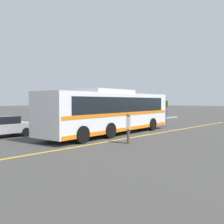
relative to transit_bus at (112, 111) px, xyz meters
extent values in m
plane|color=#423F3D|center=(-0.65, -0.04, -1.67)|extent=(220.00, 220.00, 0.00)
cube|color=gold|center=(0.01, -2.20, -1.67)|extent=(32.18, 0.20, 0.01)
cube|color=#99999E|center=(0.01, 5.64, -1.59)|extent=(40.18, 0.36, 0.15)
cube|color=silver|center=(0.01, 0.00, -0.04)|extent=(12.36, 3.61, 2.61)
cube|color=black|center=(0.01, 0.00, 0.45)|extent=(10.67, 3.50, 1.02)
cube|color=orange|center=(0.01, 0.00, -0.18)|extent=(12.12, 3.63, 0.20)
cube|color=orange|center=(0.01, 0.00, -1.23)|extent=(12.12, 3.62, 0.24)
cube|color=black|center=(6.10, 0.55, 0.01)|extent=(0.24, 2.22, 1.91)
cube|color=black|center=(6.10, 0.55, 1.11)|extent=(0.20, 1.77, 0.24)
cube|color=silver|center=(-0.59, -0.05, 1.39)|extent=(4.43, 2.40, 0.26)
cube|color=black|center=(6.38, 0.57, -1.12)|extent=(0.21, 1.90, 0.04)
cube|color=black|center=(6.38, 0.57, -1.32)|extent=(0.21, 1.90, 0.04)
cylinder|color=black|center=(3.67, 1.55, -1.17)|extent=(1.02, 0.37, 1.00)
cylinder|color=black|center=(3.88, -0.87, -1.17)|extent=(1.02, 0.37, 1.00)
cylinder|color=black|center=(-1.92, 1.05, -1.17)|extent=(1.02, 0.37, 1.00)
cylinder|color=black|center=(-1.70, -1.37, -1.17)|extent=(1.02, 0.37, 1.00)
cylinder|color=black|center=(-4.47, 0.82, -1.17)|extent=(1.02, 0.37, 1.00)
cylinder|color=black|center=(-4.25, -1.60, -1.17)|extent=(1.02, 0.37, 1.00)
cube|color=#9E9EA3|center=(-6.12, 4.21, -1.07)|extent=(4.00, 1.92, 0.60)
cube|color=black|center=(-6.02, 4.22, -0.53)|extent=(1.70, 1.65, 0.48)
cylinder|color=black|center=(-4.87, 3.37, -1.37)|extent=(0.60, 0.21, 0.60)
cylinder|color=black|center=(-4.91, 5.11, -1.37)|extent=(0.60, 0.21, 0.60)
cube|color=silver|center=(-0.29, 4.21, -1.00)|extent=(4.35, 2.00, 0.74)
cube|color=black|center=(-0.19, 4.21, -0.33)|extent=(1.86, 1.67, 0.59)
cylinder|color=black|center=(-1.58, 3.29, -1.37)|extent=(0.61, 0.23, 0.60)
cylinder|color=black|center=(-1.65, 5.00, -1.37)|extent=(0.61, 0.23, 0.60)
cylinder|color=black|center=(1.07, 3.41, -1.37)|extent=(0.61, 0.23, 0.60)
cylinder|color=black|center=(0.99, 5.12, -1.37)|extent=(0.61, 0.23, 0.60)
cube|color=#4C3823|center=(4.92, 4.63, -1.05)|extent=(4.17, 1.96, 0.63)
cube|color=black|center=(5.02, 4.63, -0.45)|extent=(1.80, 1.60, 0.58)
cylinder|color=black|center=(3.61, 3.92, -1.37)|extent=(0.61, 0.24, 0.60)
cylinder|color=black|center=(3.71, 5.52, -1.37)|extent=(0.61, 0.24, 0.60)
cylinder|color=black|center=(6.12, 3.75, -1.37)|extent=(0.61, 0.24, 0.60)
cylinder|color=black|center=(6.23, 5.35, -1.37)|extent=(0.61, 0.24, 0.60)
cylinder|color=brown|center=(-2.42, -3.45, -1.26)|extent=(0.14, 0.14, 0.82)
cylinder|color=brown|center=(-2.56, -3.55, -1.26)|extent=(0.14, 0.14, 0.82)
cube|color=beige|center=(-2.49, -3.50, -0.52)|extent=(0.47, 0.41, 0.65)
sphere|color=brown|center=(-2.49, -3.50, -0.08)|extent=(0.22, 0.22, 0.22)
cylinder|color=#59595E|center=(7.87, 0.18, -0.45)|extent=(0.07, 0.07, 2.44)
cube|color=yellow|center=(7.87, 0.18, 0.45)|extent=(0.07, 0.40, 0.56)
camera|label=1|loc=(-13.92, -12.61, 0.72)|focal=42.00mm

